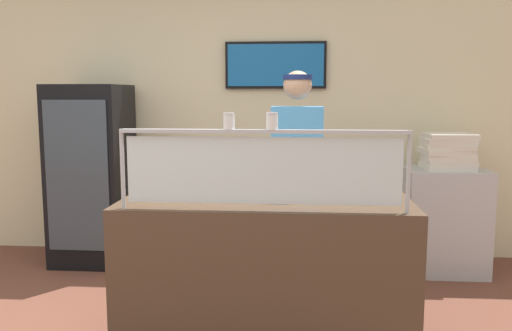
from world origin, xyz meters
The scene contains 12 objects.
ground_plane centered at (0.89, 1.00, 0.00)m, with size 12.00×12.00×0.00m, color brown.
shop_rear_unit centered at (0.88, 2.44, 1.36)m, with size 6.17×0.13×2.70m.
serving_counter centered at (0.89, 0.37, 0.47)m, with size 1.77×0.74×0.95m, color #4C3828.
sneeze_guard centered at (0.89, 0.06, 1.23)m, with size 1.59×0.06×0.45m.
pizza_tray centered at (0.96, 0.44, 0.97)m, with size 0.42×0.42×0.04m.
pizza_server centered at (0.98, 0.42, 0.99)m, with size 0.07×0.28×0.01m, color #ADAFB7.
parmesan_shaker centered at (0.70, 0.06, 1.44)m, with size 0.06×0.06×0.09m.
pepper_flake_shaker centered at (0.94, 0.06, 1.44)m, with size 0.07×0.07×0.09m.
worker_figure centered at (1.07, 1.12, 1.01)m, with size 0.41×0.50×1.76m.
drink_fridge centered at (-0.86, 1.99, 0.84)m, with size 0.67×0.68×1.68m.
prep_shelf centered at (2.39, 1.95, 0.47)m, with size 0.70×0.55×0.93m, color #B7BABF.
pizza_box_stack centered at (2.39, 1.95, 1.09)m, with size 0.44×0.42×0.31m.
Camera 1 is at (1.08, -2.79, 1.59)m, focal length 37.08 mm.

